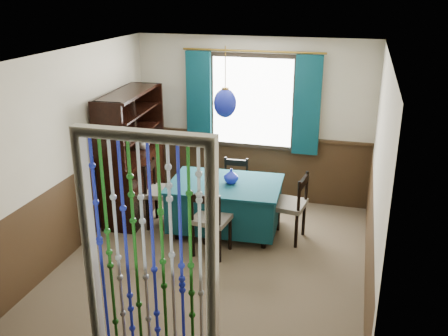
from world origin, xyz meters
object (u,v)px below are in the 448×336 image
(chair_near, at_px, (211,220))
(chair_right, at_px, (290,205))
(pendant_lamp, at_px, (225,103))
(vase_sideboard, at_px, (144,142))
(dining_table, at_px, (225,203))
(chair_far, at_px, (234,185))
(vase_table, at_px, (231,177))
(sideboard, at_px, (133,173))
(bowl_shelf, at_px, (124,136))
(chair_left, at_px, (162,192))

(chair_near, bearing_deg, chair_right, 43.67)
(chair_near, distance_m, pendant_lamp, 1.47)
(chair_near, bearing_deg, pendant_lamp, 96.59)
(vase_sideboard, bearing_deg, dining_table, -20.67)
(chair_far, bearing_deg, vase_table, 96.73)
(chair_far, distance_m, sideboard, 1.49)
(sideboard, distance_m, vase_sideboard, 0.48)
(sideboard, relative_size, vase_table, 9.81)
(chair_near, height_order, bowl_shelf, bowl_shelf)
(chair_left, xyz_separation_m, bowl_shelf, (-0.50, -0.03, 0.77))
(pendant_lamp, height_order, vase_table, pendant_lamp)
(pendant_lamp, bearing_deg, chair_left, -176.74)
(sideboard, relative_size, bowl_shelf, 8.41)
(chair_far, xyz_separation_m, vase_sideboard, (-1.37, -0.09, 0.57))
(dining_table, distance_m, chair_left, 0.90)
(chair_far, distance_m, vase_sideboard, 1.48)
(vase_table, bearing_deg, chair_right, -1.16)
(chair_near, height_order, chair_far, chair_near)
(chair_near, bearing_deg, vase_table, 90.07)
(chair_far, distance_m, chair_left, 1.10)
(chair_near, relative_size, sideboard, 0.49)
(chair_far, height_order, vase_sideboard, vase_sideboard)
(pendant_lamp, relative_size, bowl_shelf, 4.12)
(dining_table, height_order, bowl_shelf, bowl_shelf)
(vase_table, distance_m, vase_sideboard, 1.57)
(chair_right, bearing_deg, dining_table, 98.01)
(chair_left, relative_size, chair_right, 1.02)
(chair_right, bearing_deg, chair_far, 63.75)
(dining_table, distance_m, chair_near, 0.65)
(chair_far, bearing_deg, chair_left, 34.22)
(chair_near, relative_size, vase_table, 4.77)
(chair_near, height_order, pendant_lamp, pendant_lamp)
(sideboard, relative_size, vase_sideboard, 9.41)
(vase_sideboard, bearing_deg, pendant_lamp, -20.67)
(chair_left, distance_m, pendant_lamp, 1.58)
(chair_right, relative_size, sideboard, 0.51)
(chair_right, relative_size, vase_table, 4.97)
(dining_table, distance_m, chair_far, 0.62)
(dining_table, height_order, vase_table, vase_table)
(chair_far, xyz_separation_m, chair_left, (-0.87, -0.67, 0.06))
(pendant_lamp, bearing_deg, vase_sideboard, 159.33)
(vase_table, xyz_separation_m, bowl_shelf, (-1.47, -0.10, 0.46))
(chair_left, relative_size, bowl_shelf, 4.33)
(chair_near, relative_size, chair_right, 0.96)
(pendant_lamp, bearing_deg, vase_table, 13.70)
(chair_near, height_order, vase_sideboard, vase_sideboard)
(chair_near, distance_m, sideboard, 1.70)
(bowl_shelf, bearing_deg, sideboard, 100.90)
(chair_far, relative_size, sideboard, 0.45)
(pendant_lamp, distance_m, bowl_shelf, 1.49)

